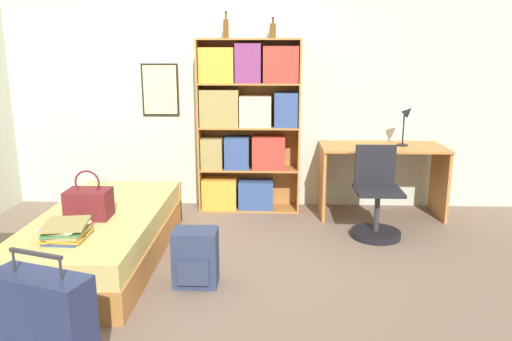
# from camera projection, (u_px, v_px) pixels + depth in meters

# --- Properties ---
(ground_plane) EXTENTS (14.00, 14.00, 0.00)m
(ground_plane) POSITION_uv_depth(u_px,v_px,m) (184.00, 261.00, 4.23)
(ground_plane) COLOR #756051
(wall_back) EXTENTS (10.00, 0.09, 2.60)m
(wall_back) POSITION_uv_depth(u_px,v_px,m) (207.00, 91.00, 5.56)
(wall_back) COLOR beige
(wall_back) RESTS_ON ground_plane
(bed) EXTENTS (0.97, 2.08, 0.42)m
(bed) POSITION_uv_depth(u_px,v_px,m) (102.00, 236.00, 4.23)
(bed) COLOR #B77538
(bed) RESTS_ON ground_plane
(handbag) EXTENTS (0.34, 0.24, 0.40)m
(handbag) POSITION_uv_depth(u_px,v_px,m) (89.00, 203.00, 4.03)
(handbag) COLOR maroon
(handbag) RESTS_ON bed
(book_stack_on_bed) EXTENTS (0.34, 0.38, 0.12)m
(book_stack_on_bed) POSITION_uv_depth(u_px,v_px,m) (66.00, 231.00, 3.59)
(book_stack_on_bed) COLOR #334C84
(book_stack_on_bed) RESTS_ON bed
(suitcase) EXTENTS (0.60, 0.37, 0.74)m
(suitcase) POSITION_uv_depth(u_px,v_px,m) (44.00, 327.00, 2.67)
(suitcase) COLOR navy
(suitcase) RESTS_ON ground_plane
(bookcase) EXTENTS (1.10, 0.33, 1.86)m
(bookcase) POSITION_uv_depth(u_px,v_px,m) (246.00, 124.00, 5.41)
(bookcase) COLOR #B77538
(bookcase) RESTS_ON ground_plane
(bottle_green) EXTENTS (0.06, 0.06, 0.28)m
(bottle_green) POSITION_uv_depth(u_px,v_px,m) (226.00, 28.00, 5.20)
(bottle_green) COLOR brown
(bottle_green) RESTS_ON bookcase
(bottle_brown) EXTENTS (0.06, 0.06, 0.22)m
(bottle_brown) POSITION_uv_depth(u_px,v_px,m) (273.00, 30.00, 5.21)
(bottle_brown) COLOR brown
(bottle_brown) RESTS_ON bookcase
(desk) EXTENTS (1.30, 0.63, 0.76)m
(desk) POSITION_uv_depth(u_px,v_px,m) (381.00, 167.00, 5.32)
(desk) COLOR #B77538
(desk) RESTS_ON ground_plane
(desk_lamp) EXTENTS (0.16, 0.11, 0.43)m
(desk_lamp) POSITION_uv_depth(u_px,v_px,m) (407.00, 118.00, 5.21)
(desk_lamp) COLOR black
(desk_lamp) RESTS_ON desk
(desk_chair) EXTENTS (0.47, 0.47, 0.86)m
(desk_chair) POSITION_uv_depth(u_px,v_px,m) (376.00, 208.00, 4.77)
(desk_chair) COLOR black
(desk_chair) RESTS_ON ground_plane
(backpack) EXTENTS (0.33, 0.26, 0.44)m
(backpack) POSITION_uv_depth(u_px,v_px,m) (196.00, 258.00, 3.77)
(backpack) COLOR #2D3856
(backpack) RESTS_ON ground_plane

